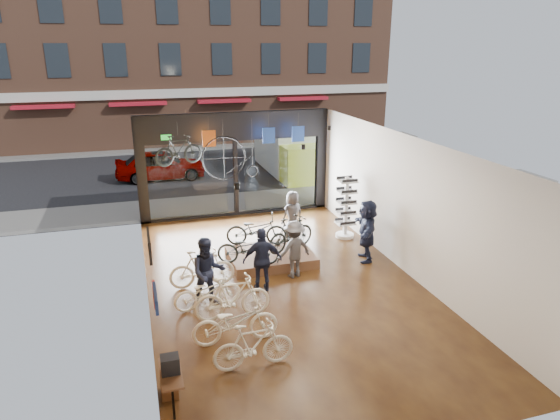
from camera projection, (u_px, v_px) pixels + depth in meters
name	position (u px, v px, depth m)	size (l,w,h in m)	color
ground_plane	(283.00, 285.00, 13.30)	(7.00, 12.00, 0.04)	black
ceiling	(284.00, 142.00, 12.08)	(7.00, 12.00, 0.04)	black
wall_left	(141.00, 231.00, 11.73)	(0.04, 12.00, 3.80)	#B17A2F
wall_right	(406.00, 205.00, 13.65)	(0.04, 12.00, 3.80)	beige
wall_back	(405.00, 349.00, 7.22)	(7.00, 0.04, 3.80)	beige
storefront	(235.00, 165.00, 18.14)	(7.00, 0.26, 3.80)	black
exit_sign	(166.00, 137.00, 17.01)	(0.35, 0.06, 0.18)	#198C26
street_road	(202.00, 162.00, 26.92)	(30.00, 18.00, 0.02)	black
sidewalk_near	(230.00, 203.00, 19.82)	(30.00, 2.40, 0.12)	slate
sidewalk_far	(193.00, 147.00, 30.53)	(30.00, 2.00, 0.12)	slate
opposite_building	(181.00, 28.00, 30.60)	(26.00, 5.00, 14.00)	brown
street_car	(160.00, 165.00, 23.33)	(1.65, 4.10, 1.40)	gray
box_truck	(293.00, 149.00, 23.91)	(2.18, 6.53, 2.57)	silver
floor_bike_1	(253.00, 346.00, 9.75)	(0.46, 1.63, 0.98)	white
floor_bike_2	(235.00, 322.00, 10.58)	(0.64, 1.85, 0.97)	white
floor_bike_3	(232.00, 297.00, 11.49)	(0.50, 1.78, 1.07)	white
floor_bike_4	(208.00, 292.00, 11.99)	(0.57, 1.64, 0.86)	white
floor_bike_5	(202.00, 268.00, 13.02)	(0.48, 1.72, 1.03)	white
display_platform	(271.00, 257.00, 14.61)	(2.40, 1.80, 0.30)	brown
display_bike_left	(248.00, 248.00, 13.69)	(0.60, 1.71, 0.90)	black
display_bike_mid	(291.00, 234.00, 14.59)	(0.48, 1.70, 1.02)	black
display_bike_right	(256.00, 230.00, 14.98)	(0.63, 1.81, 0.95)	black
customer_1	(208.00, 272.00, 11.97)	(0.85, 0.66, 1.76)	#161C33
customer_2	(262.00, 260.00, 12.71)	(1.00, 0.42, 1.71)	#161C33
customer_3	(294.00, 249.00, 13.50)	(1.03, 0.59, 1.60)	#3F3F44
customer_4	(293.00, 215.00, 16.28)	(0.77, 0.50, 1.57)	#3F3F44
customer_5	(367.00, 230.00, 14.52)	(1.71, 0.54, 1.84)	#161C33
sunglasses_rack	(346.00, 207.00, 16.22)	(0.60, 0.50, 2.05)	white
wall_merch	(159.00, 330.00, 8.78)	(0.40, 2.40, 2.60)	navy
penny_farthing	(233.00, 159.00, 16.31)	(1.81, 0.06, 1.45)	black
hung_bike	(179.00, 150.00, 15.59)	(0.45, 1.58, 0.95)	black
jersey_left	(209.00, 139.00, 16.77)	(0.45, 0.03, 0.55)	#CC5919
jersey_mid	(269.00, 136.00, 17.33)	(0.45, 0.03, 0.55)	#1E3F99
jersey_right	(298.00, 134.00, 17.63)	(0.45, 0.03, 0.55)	#1E3F99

